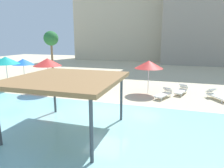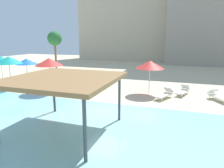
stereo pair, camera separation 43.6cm
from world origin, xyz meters
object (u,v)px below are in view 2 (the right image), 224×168
(shade_pavilion, at_px, (64,80))
(lounge_chair_2, at_px, (183,91))
(lounge_chair_3, at_px, (75,86))
(beach_umbrella_teal_4, at_px, (9,60))
(palm_tree_0, at_px, (55,39))
(lounge_chair_1, at_px, (42,78))
(beach_umbrella_red_2, at_px, (150,65))
(beach_umbrella_red_3, at_px, (49,62))
(lounge_chair_0, at_px, (165,94))
(beach_umbrella_teal_6, at_px, (0,59))
(beach_umbrella_blue_5, at_px, (26,61))
(lounge_chair_4, at_px, (218,96))

(shade_pavilion, relative_size, lounge_chair_2, 2.45)
(shade_pavilion, xyz_separation_m, lounge_chair_3, (-3.76, 7.66, -2.22))
(beach_umbrella_teal_4, bearing_deg, lounge_chair_2, 10.91)
(palm_tree_0, bearing_deg, lounge_chair_1, -70.80)
(beach_umbrella_red_2, bearing_deg, beach_umbrella_red_3, -164.88)
(lounge_chair_0, bearing_deg, beach_umbrella_teal_4, -60.68)
(shade_pavilion, distance_m, beach_umbrella_teal_6, 17.14)
(shade_pavilion, distance_m, beach_umbrella_teal_4, 11.22)
(beach_umbrella_red_2, bearing_deg, shade_pavilion, -108.20)
(lounge_chair_2, bearing_deg, beach_umbrella_teal_4, -61.77)
(beach_umbrella_teal_4, relative_size, palm_tree_0, 0.53)
(beach_umbrella_teal_4, distance_m, lounge_chair_3, 6.34)
(lounge_chair_2, height_order, lounge_chair_3, same)
(beach_umbrella_red_2, xyz_separation_m, beach_umbrella_teal_4, (-12.20, -2.32, 0.19))
(beach_umbrella_blue_5, height_order, lounge_chair_0, beach_umbrella_blue_5)
(beach_umbrella_teal_6, bearing_deg, lounge_chair_2, -1.83)
(beach_umbrella_blue_5, xyz_separation_m, lounge_chair_1, (0.79, 1.31, -1.87))
(beach_umbrella_red_3, xyz_separation_m, palm_tree_0, (-5.69, 9.27, 1.85))
(beach_umbrella_red_3, relative_size, lounge_chair_4, 1.49)
(lounge_chair_2, distance_m, lounge_chair_4, 2.57)
(palm_tree_0, bearing_deg, beach_umbrella_blue_5, -80.64)
(lounge_chair_0, relative_size, palm_tree_0, 0.36)
(lounge_chair_3, bearing_deg, beach_umbrella_red_2, 100.59)
(lounge_chair_0, xyz_separation_m, lounge_chair_4, (3.73, 0.71, 0.00))
(lounge_chair_2, height_order, lounge_chair_4, same)
(beach_umbrella_red_2, distance_m, lounge_chair_3, 6.87)
(lounge_chair_0, xyz_separation_m, lounge_chair_3, (-7.87, 0.29, 0.00))
(beach_umbrella_teal_4, bearing_deg, lounge_chair_1, 84.40)
(lounge_chair_1, xyz_separation_m, palm_tree_0, (-1.91, 5.50, 4.09))
(beach_umbrella_red_2, xyz_separation_m, lounge_chair_1, (-11.82, 1.60, -2.08))
(shade_pavilion, xyz_separation_m, beach_umbrella_red_2, (2.75, 8.36, -0.14))
(beach_umbrella_teal_4, height_order, beach_umbrella_teal_6, beach_umbrella_teal_4)
(lounge_chair_0, height_order, lounge_chair_4, same)
(lounge_chair_4, distance_m, palm_tree_0, 20.63)
(shade_pavilion, xyz_separation_m, lounge_chair_4, (7.85, 8.08, -2.22))
(lounge_chair_3, bearing_deg, beach_umbrella_red_3, -41.76)
(lounge_chair_3, xyz_separation_m, lounge_chair_4, (11.61, 0.42, 0.00))
(beach_umbrella_teal_4, relative_size, lounge_chair_2, 1.47)
(lounge_chair_0, distance_m, palm_tree_0, 17.61)
(beach_umbrella_red_2, xyz_separation_m, lounge_chair_2, (2.67, 0.55, -2.08))
(beach_umbrella_teal_6, distance_m, lounge_chair_3, 10.82)
(beach_umbrella_teal_6, bearing_deg, beach_umbrella_blue_5, -11.43)
(lounge_chair_0, distance_m, lounge_chair_2, 2.02)
(beach_umbrella_red_3, distance_m, lounge_chair_3, 3.09)
(lounge_chair_0, bearing_deg, lounge_chair_1, -77.37)
(lounge_chair_0, bearing_deg, beach_umbrella_teal_6, -73.00)
(lounge_chair_0, height_order, palm_tree_0, palm_tree_0)
(lounge_chair_1, bearing_deg, palm_tree_0, -162.54)
(beach_umbrella_red_3, relative_size, beach_umbrella_blue_5, 1.16)
(lounge_chair_2, bearing_deg, lounge_chair_1, -76.82)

